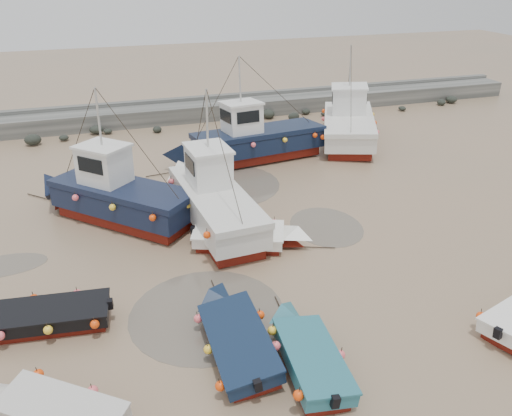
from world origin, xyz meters
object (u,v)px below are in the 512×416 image
Objects in this scene: cabin_boat_3 at (349,122)px; dinghy_5 at (247,235)px; dinghy_1 at (238,334)px; cabin_boat_2 at (250,140)px; dinghy_2 at (306,352)px; cabin_boat_0 at (112,193)px; dinghy_0 at (52,406)px; person at (134,223)px; cabin_boat_1 at (211,197)px; dinghy_4 at (41,315)px.

dinghy_5 is at bearing -107.87° from cabin_boat_3.
cabin_boat_2 reaches higher than dinghy_1.
dinghy_2 is 0.71× the size of cabin_boat_0.
dinghy_0 is 5.64m from dinghy_1.
cabin_boat_3 is at bearing 63.63° from dinghy_2.
dinghy_5 reaches higher than person.
person is (-3.57, 1.04, -1.33)m from cabin_boat_1.
dinghy_0 is 0.61× the size of cabin_boat_0.
dinghy_4 is (-0.53, 4.14, -0.00)m from dinghy_0.
dinghy_4 is 1.00× the size of dinghy_5.
dinghy_0 is 20.08m from cabin_boat_2.
dinghy_0 is 2.95× the size of person.
cabin_boat_3 reaches higher than dinghy_5.
person is (-15.13, -7.77, -1.32)m from cabin_boat_3.
dinghy_2 is 9.99m from cabin_boat_1.
cabin_boat_1 reaches higher than dinghy_2.
cabin_boat_3 reaches higher than person.
dinghy_0 is 7.26m from dinghy_2.
cabin_boat_1 is at bearing -117.63° from cabin_boat_3.
person is (0.78, -0.71, -1.34)m from cabin_boat_0.
cabin_boat_3 reaches higher than dinghy_0.
cabin_boat_3 is 17.06m from person.
dinghy_0 is at bearing -109.24° from cabin_boat_3.
dinghy_1 is 16.56m from cabin_boat_2.
dinghy_0 is 0.82× the size of dinghy_4.
cabin_boat_0 is (2.25, 11.56, 0.79)m from dinghy_0.
cabin_boat_3 is (18.69, 14.48, 0.77)m from dinghy_4.
dinghy_2 is at bearing -95.13° from cabin_boat_3.
dinghy_1 is 8.63m from cabin_boat_1.
cabin_boat_0 and cabin_boat_3 have the same top height.
cabin_boat_1 is at bearing 2.88° from dinghy_0.
cabin_boat_0 is 4.82× the size of person.
dinghy_5 is at bearing -9.49° from dinghy_0.
dinghy_2 reaches higher than person.
cabin_boat_2 is (10.64, 17.01, 0.75)m from dinghy_0.
cabin_boat_2 is 6.66× the size of person.
dinghy_1 is 1.05× the size of dinghy_4.
cabin_boat_1 is (1.11, 8.52, 0.79)m from dinghy_1.
cabin_boat_0 is 0.72× the size of cabin_boat_2.
cabin_boat_2 reaches higher than person.
dinghy_5 is 2.86m from cabin_boat_1.
dinghy_5 is at bearing 70.63° from dinghy_1.
dinghy_5 is at bearing -84.91° from cabin_boat_0.
cabin_boat_0 is (-5.01, 11.69, 0.79)m from dinghy_2.
dinghy_5 is 10.28m from cabin_boat_2.
cabin_boat_3 is (10.90, 18.75, 0.77)m from dinghy_2.
cabin_boat_0 reaches higher than dinghy_1.
cabin_boat_1 is at bearing 82.49° from dinghy_1.
dinghy_2 and dinghy_4 have the same top height.
dinghy_1 is 6.67m from dinghy_4.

